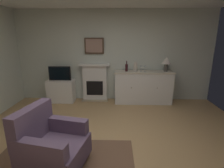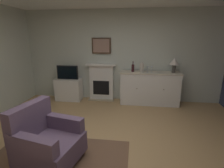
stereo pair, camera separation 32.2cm
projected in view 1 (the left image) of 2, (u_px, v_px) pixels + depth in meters
The scene contains 13 objects.
ground_plane at pixel (111, 156), 2.85m from camera, with size 5.71×5.36×0.10m, color tan.
wall_rear at pixel (114, 56), 5.06m from camera, with size 5.71×0.06×2.61m, color silver.
fireplace_unit at pixel (95, 82), 5.15m from camera, with size 0.87×0.30×1.10m.
framed_picture at pixel (94, 46), 4.91m from camera, with size 0.55×0.04×0.45m.
sideboard_cabinet at pixel (143, 87), 4.96m from camera, with size 1.64×0.49×0.92m.
table_lamp at pixel (166, 62), 4.75m from camera, with size 0.26×0.26×0.40m.
wine_bottle at pixel (127, 68), 4.84m from camera, with size 0.08×0.08×0.29m.
wine_glass_left at pixel (141, 67), 4.80m from camera, with size 0.07×0.07×0.16m.
wine_glass_center at pixel (145, 67), 4.79m from camera, with size 0.07×0.07×0.16m.
vase_decorative at pixel (135, 67), 4.76m from camera, with size 0.11×0.11×0.28m.
tv_cabinet at pixel (61, 91), 5.08m from camera, with size 0.75×0.42×0.65m.
tv_set at pixel (60, 73), 4.92m from camera, with size 0.62×0.07×0.40m.
armchair at pixel (51, 144), 2.44m from camera, with size 0.95×0.92×0.92m.
Camera 1 is at (0.09, -2.44, 1.84)m, focal length 27.74 mm.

